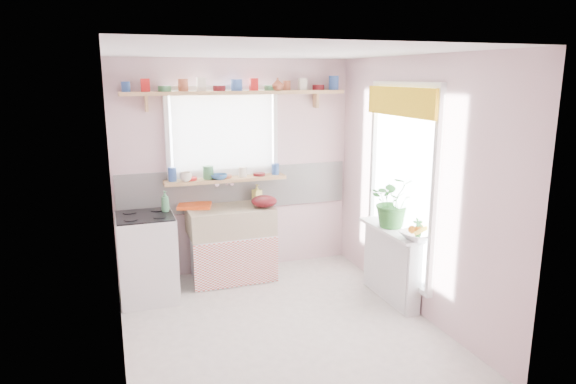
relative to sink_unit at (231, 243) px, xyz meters
name	(u,v)px	position (x,y,z in m)	size (l,w,h in m)	color
room	(312,164)	(0.81, -0.43, 0.94)	(3.20, 3.20, 3.20)	silver
sink_unit	(231,243)	(0.00, 0.00, 0.00)	(0.95, 0.65, 1.11)	white
cooker	(147,257)	(-0.95, -0.24, 0.03)	(0.58, 0.58, 0.93)	white
radiator_ledge	(391,263)	(1.45, -1.09, -0.03)	(0.22, 0.95, 0.78)	white
windowsill	(226,179)	(0.00, 0.19, 0.71)	(1.40, 0.22, 0.04)	tan
pine_shelf	(237,93)	(0.15, 0.18, 1.69)	(2.52, 0.24, 0.04)	tan
shelf_crockery	(235,86)	(0.13, 0.18, 1.76)	(2.47, 0.11, 0.12)	#3359A5
sill_crockery	(224,173)	(-0.02, 0.19, 0.78)	(1.35, 0.11, 0.12)	#3359A5
dish_tray	(195,206)	(-0.38, 0.16, 0.44)	(0.37, 0.27, 0.04)	#FA5116
colander	(264,201)	(0.38, -0.09, 0.48)	(0.29, 0.29, 0.13)	#550E14
jade_plant	(394,201)	(1.48, -1.04, 0.62)	(0.49, 0.43, 0.55)	#30722D
fruit_bowl	(418,236)	(1.48, -1.49, 0.38)	(0.32, 0.32, 0.08)	white
herb_pot	(418,229)	(1.48, -1.49, 0.45)	(0.11, 0.07, 0.21)	#2D712F
soap_bottle_sink	(257,193)	(0.37, 0.21, 0.52)	(0.09, 0.09, 0.20)	#ECE369
sill_cup	(186,177)	(-0.46, 0.13, 0.78)	(0.13, 0.13, 0.10)	white
sill_bowl	(219,177)	(-0.09, 0.13, 0.76)	(0.19, 0.19, 0.06)	#31629F
shelf_vase	(278,84)	(0.61, 0.12, 1.78)	(0.14, 0.14, 0.14)	#994A2F
cooker_bottle	(165,201)	(-0.73, -0.17, 0.59)	(0.09, 0.09, 0.22)	#468C5C
fruit	(418,229)	(1.49, -1.49, 0.44)	(0.20, 0.14, 0.10)	orange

